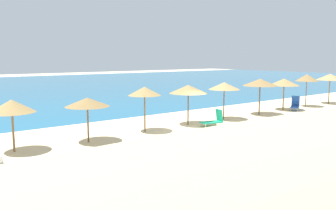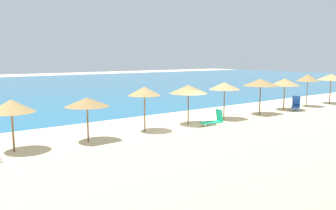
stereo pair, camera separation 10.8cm
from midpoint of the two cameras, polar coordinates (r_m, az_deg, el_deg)
name	(u,v)px [view 2 (the right image)]	position (r m, az deg, el deg)	size (l,w,h in m)	color
ground_plane	(203,132)	(20.72, 5.88, -4.40)	(160.00, 160.00, 0.00)	beige
sea_water	(26,88)	(54.31, -22.37, 2.68)	(160.00, 61.58, 0.01)	#1E6B93
beach_umbrella_2	(11,106)	(17.47, -24.28, -0.17)	(2.12, 2.12, 2.47)	brown
beach_umbrella_3	(87,102)	(18.26, -13.05, 0.46)	(2.28, 2.28, 2.34)	brown
beach_umbrella_4	(144,91)	(20.31, -3.75, 2.28)	(1.95, 1.95, 2.68)	brown
beach_umbrella_5	(188,89)	(22.39, 3.52, 2.62)	(2.48, 2.48, 2.62)	brown
beach_umbrella_6	(225,86)	(24.58, 9.44, 3.12)	(2.21, 2.21, 2.66)	brown
beach_umbrella_7	(261,82)	(27.25, 15.15, 3.62)	(2.62, 2.62, 2.77)	brown
beach_umbrella_8	(285,82)	(30.29, 18.82, 3.59)	(2.49, 2.49, 2.64)	brown
beach_umbrella_9	(308,78)	(33.08, 22.16, 4.18)	(1.98, 1.98, 2.90)	brown
beach_umbrella_10	(331,77)	(36.05, 25.40, 4.19)	(2.55, 2.55, 2.84)	brown
lounge_chair_0	(296,105)	(30.71, 20.44, 0.02)	(1.53, 1.22, 1.18)	blue
lounge_chair_1	(214,120)	(22.29, 7.71, -2.47)	(1.50, 0.98, 1.09)	#199972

